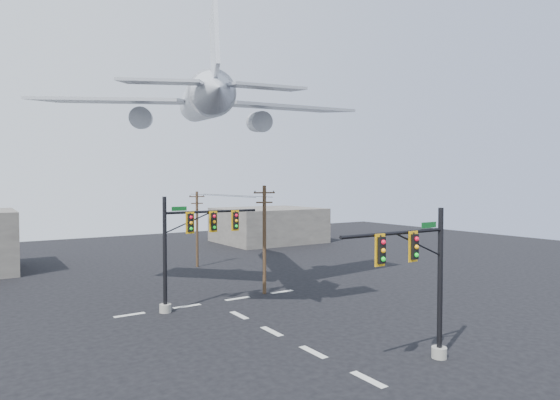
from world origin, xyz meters
TOP-DOWN VIEW (x-y plane):
  - ground at (0.00, 0.00)m, footprint 120.00×120.00m
  - lane_markings at (0.00, 5.33)m, footprint 14.00×21.20m
  - signal_mast_near at (3.37, -4.09)m, footprint 6.78×0.82m
  - signal_mast_far at (-2.07, 11.26)m, footprint 7.32×0.85m
  - utility_pole_a at (4.52, 12.25)m, footprint 1.67×0.55m
  - utility_pole_b at (4.84, 26.23)m, footprint 1.57×0.42m
  - power_lines at (4.68, 19.24)m, footprint 1.81×13.98m
  - airliner at (0.62, 15.27)m, footprint 23.86×25.89m
  - building_right at (22.00, 40.00)m, footprint 14.00×12.00m

SIDE VIEW (x-z plane):
  - ground at x=0.00m, z-range 0.00..0.00m
  - lane_markings at x=0.00m, z-range 0.01..0.01m
  - building_right at x=22.00m, z-range 0.00..5.00m
  - signal_mast_near at x=3.37m, z-range 0.25..7.70m
  - utility_pole_b at x=4.84m, z-range 0.18..8.00m
  - signal_mast_far at x=-2.07m, z-range 0.50..8.26m
  - utility_pole_a at x=4.52m, z-range 0.20..8.68m
  - power_lines at x=4.68m, z-range 7.54..7.57m
  - airliner at x=0.62m, z-range 11.51..18.45m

